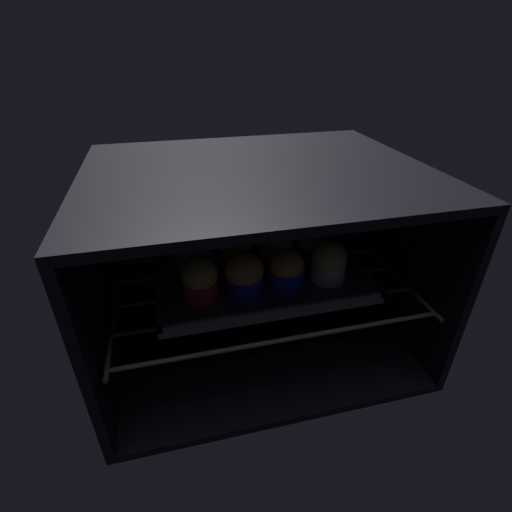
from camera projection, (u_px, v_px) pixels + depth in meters
oven_cavity at (252, 250)px, 77.20cm from camera, size 59.00×47.00×37.00cm
oven_rack at (257, 275)px, 75.38cm from camera, size 54.80×42.00×0.80cm
baking_tray at (256, 268)px, 75.64cm from camera, size 39.20×31.32×2.20cm
muffin_row0_col0 at (199, 280)px, 64.15cm from camera, size 6.41×6.41×8.25cm
muffin_row0_col1 at (244, 275)px, 65.63cm from camera, size 6.80×6.80×8.62cm
muffin_row0_col2 at (286, 270)px, 67.47cm from camera, size 6.41×6.41×7.65cm
muffin_row0_col3 at (329, 262)px, 69.65cm from camera, size 6.63×6.63×7.88cm
muffin_row1_col0 at (193, 257)px, 71.21cm from camera, size 7.00×7.00×8.26cm
muffin_row1_col1 at (236, 252)px, 72.38cm from camera, size 6.56×6.56×8.23cm
muffin_row1_col2 at (275, 248)px, 74.28cm from camera, size 6.92×6.92×7.97cm
muffin_row1_col3 at (312, 243)px, 75.47cm from camera, size 6.95×6.95×8.16cm
muffin_row2_col0 at (191, 239)px, 77.33cm from camera, size 6.90×6.90×8.09cm
muffin_row2_col1 at (229, 235)px, 79.06cm from camera, size 6.41×6.41×8.42cm
muffin_row2_col2 at (265, 230)px, 80.64cm from camera, size 6.67×6.67×8.32cm
muffin_row2_col3 at (298, 226)px, 82.34cm from camera, size 6.41×6.41×8.75cm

